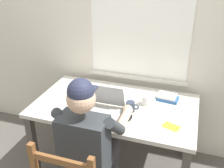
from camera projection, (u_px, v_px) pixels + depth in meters
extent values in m
plane|color=#56514C|center=(115.00, 165.00, 2.62)|extent=(8.00, 8.00, 0.00)
cube|color=silver|center=(131.00, 26.00, 2.46)|extent=(6.00, 0.04, 2.60)
cube|color=white|center=(140.00, 25.00, 2.40)|extent=(0.95, 0.01, 1.01)
cube|color=beige|center=(137.00, 77.00, 2.63)|extent=(1.01, 0.06, 0.04)
cube|color=beige|center=(115.00, 106.00, 2.31)|extent=(1.42, 0.82, 0.03)
cube|color=#4C4742|center=(33.00, 148.00, 2.35)|extent=(0.06, 0.06, 0.69)
cube|color=#4C4742|center=(70.00, 108.00, 2.96)|extent=(0.06, 0.06, 0.69)
cube|color=#4C4742|center=(189.00, 130.00, 2.59)|extent=(0.06, 0.06, 0.69)
cube|color=#33383D|center=(84.00, 148.00, 1.82)|extent=(0.34, 0.20, 0.50)
sphere|color=#DBB293|center=(81.00, 99.00, 1.65)|extent=(0.19, 0.19, 0.19)
sphere|color=#282D47|center=(81.00, 92.00, 1.62)|extent=(0.17, 0.17, 0.17)
cube|color=#282D47|center=(86.00, 88.00, 1.70)|extent=(0.13, 0.10, 0.01)
cylinder|color=#38383D|center=(85.00, 154.00, 2.13)|extent=(0.13, 0.40, 0.13)
cylinder|color=#38383D|center=(106.00, 159.00, 2.08)|extent=(0.13, 0.40, 0.13)
cylinder|color=#38383D|center=(95.00, 158.00, 2.40)|extent=(0.10, 0.10, 0.44)
cylinder|color=#38383D|center=(114.00, 163.00, 2.35)|extent=(0.10, 0.10, 0.44)
cylinder|color=#33383D|center=(63.00, 116.00, 1.88)|extent=(0.10, 0.26, 0.24)
cylinder|color=#DBB293|center=(77.00, 110.00, 2.11)|extent=(0.07, 0.28, 0.07)
sphere|color=#DBB293|center=(85.00, 102.00, 2.23)|extent=(0.08, 0.08, 0.08)
cylinder|color=#33383D|center=(115.00, 127.00, 1.77)|extent=(0.10, 0.26, 0.24)
cylinder|color=#DBB293|center=(124.00, 119.00, 2.00)|extent=(0.07, 0.28, 0.07)
sphere|color=#DBB293|center=(128.00, 110.00, 2.12)|extent=(0.08, 0.08, 0.08)
cube|color=brown|center=(61.00, 161.00, 1.49)|extent=(0.36, 0.02, 0.04)
cube|color=#ADAFB2|center=(99.00, 116.00, 2.12)|extent=(0.33, 0.23, 0.02)
cube|color=silver|center=(99.00, 115.00, 2.12)|extent=(0.29, 0.17, 0.00)
cube|color=#ADAFB2|center=(106.00, 95.00, 2.20)|extent=(0.33, 0.08, 0.21)
cube|color=silver|center=(106.00, 95.00, 2.20)|extent=(0.29, 0.07, 0.18)
ellipsoid|color=black|center=(128.00, 117.00, 2.08)|extent=(0.06, 0.10, 0.03)
cylinder|color=white|center=(147.00, 100.00, 2.27)|extent=(0.08, 0.08, 0.09)
torus|color=white|center=(153.00, 101.00, 2.26)|extent=(0.05, 0.01, 0.05)
cylinder|color=#2D384C|center=(130.00, 106.00, 2.18)|extent=(0.07, 0.07, 0.09)
torus|color=#2D384C|center=(136.00, 107.00, 2.16)|extent=(0.05, 0.01, 0.05)
cube|color=#2D5B9E|center=(167.00, 99.00, 2.36)|extent=(0.20, 0.14, 0.03)
cube|color=white|center=(167.00, 96.00, 2.35)|extent=(0.18, 0.14, 0.02)
cube|color=white|center=(86.00, 89.00, 2.54)|extent=(0.28, 0.27, 0.01)
cube|color=gold|center=(171.00, 127.00, 2.00)|extent=(0.15, 0.13, 0.00)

